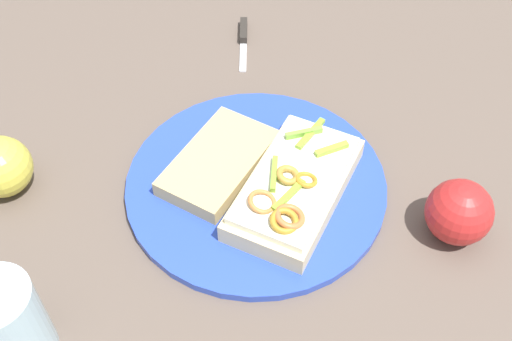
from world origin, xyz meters
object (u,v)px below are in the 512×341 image
(bread_slice_side, at_px, (219,162))
(knife, at_px, (243,37))
(apple_0, at_px, (459,212))
(drinking_glass, at_px, (8,324))
(plate, at_px, (256,185))
(sandwich, at_px, (295,187))
(apple_1, at_px, (1,167))

(bread_slice_side, bearing_deg, knife, -155.19)
(apple_0, xyz_separation_m, drinking_glass, (-0.16, 0.44, 0.01))
(plate, height_order, sandwich, sandwich)
(drinking_glass, bearing_deg, sandwich, -54.01)
(apple_1, bearing_deg, drinking_glass, -160.15)
(apple_1, relative_size, knife, 0.65)
(drinking_glass, bearing_deg, plate, -45.93)
(plate, height_order, knife, knife)
(bread_slice_side, bearing_deg, sandwich, 93.90)
(bread_slice_side, relative_size, knife, 1.32)
(drinking_glass, height_order, knife, drinking_glass)
(bread_slice_side, height_order, knife, bread_slice_side)
(apple_1, height_order, drinking_glass, drinking_glass)
(bread_slice_side, bearing_deg, drinking_glass, -8.83)
(apple_1, distance_m, knife, 0.39)
(plate, xyz_separation_m, knife, (0.28, 0.03, -0.00))
(sandwich, xyz_separation_m, bread_slice_side, (0.04, 0.09, -0.01))
(apple_0, relative_size, drinking_glass, 0.72)
(sandwich, xyz_separation_m, apple_1, (0.01, 0.34, 0.01))
(sandwich, height_order, knife, sandwich)
(sandwich, relative_size, bread_slice_side, 1.44)
(plate, bearing_deg, knife, 6.14)
(plate, height_order, apple_1, apple_1)
(apple_0, height_order, knife, apple_0)
(plate, distance_m, sandwich, 0.05)
(apple_0, height_order, drinking_glass, drinking_glass)
(sandwich, height_order, apple_0, apple_0)
(sandwich, bearing_deg, drinking_glass, -30.61)
(knife, bearing_deg, drinking_glass, -23.36)
(sandwich, xyz_separation_m, drinking_glass, (-0.19, 0.26, 0.02))
(bread_slice_side, bearing_deg, plate, 94.72)
(sandwich, height_order, apple_1, apple_1)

